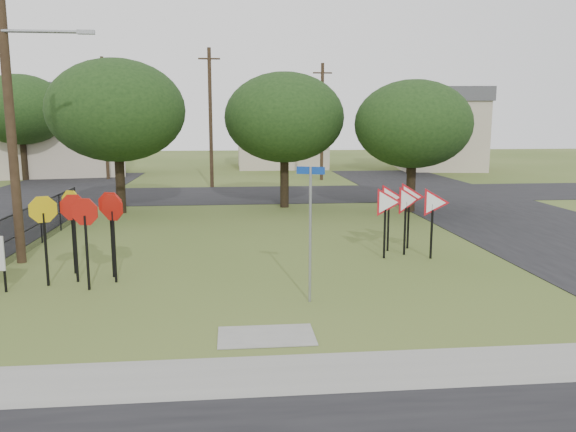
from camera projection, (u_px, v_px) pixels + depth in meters
name	position (u px, v px, depth m)	size (l,w,h in m)	color
ground	(261.00, 300.00, 13.97)	(140.00, 140.00, 0.00)	#425720
sidewalk	(273.00, 375.00, 9.85)	(30.00, 1.60, 0.02)	gray
planting_strip	(278.00, 410.00, 8.67)	(30.00, 0.80, 0.02)	#425720
street_right	(518.00, 221.00, 24.95)	(8.00, 50.00, 0.02)	black
street_far	(244.00, 195.00, 33.58)	(60.00, 8.00, 0.02)	black
curb_pad	(266.00, 336.00, 11.61)	(2.00, 1.20, 0.02)	gray
street_name_sign	(310.00, 226.00, 13.55)	(0.65, 0.27, 3.34)	gray
stop_sign_cluster	(83.00, 217.00, 15.28)	(2.45, 2.02, 2.47)	black
yield_sign_cluster	(404.00, 203.00, 18.48)	(2.51, 1.89, 2.35)	black
utility_pole_main	(10.00, 94.00, 16.79)	(3.55, 0.33, 10.00)	#38281A
far_pole_a	(211.00, 117.00, 36.53)	(1.40, 0.24, 9.00)	#38281A
far_pole_b	(322.00, 121.00, 41.28)	(1.40, 0.24, 8.50)	#38281A
far_pole_c	(105.00, 118.00, 41.64)	(1.40, 0.24, 9.00)	#38281A
fence_run	(30.00, 228.00, 19.22)	(0.05, 11.55, 1.50)	black
house_left	(66.00, 130.00, 45.33)	(10.58, 8.88, 7.20)	#BDAF98
house_mid	(281.00, 134.00, 53.06)	(8.40, 8.40, 6.20)	#BDAF98
house_right	(440.00, 129.00, 50.42)	(8.30, 8.30, 7.20)	#BDAF98
tree_near_left	(117.00, 111.00, 26.29)	(6.40, 6.40, 7.27)	black
tree_near_mid	(284.00, 118.00, 28.11)	(6.00, 6.00, 6.80)	black
tree_near_right	(413.00, 124.00, 26.79)	(5.60, 5.60, 6.33)	black
tree_far_left	(20.00, 110.00, 40.96)	(6.80, 6.80, 7.73)	black
tree_far_right	(411.00, 119.00, 45.95)	(6.00, 6.00, 6.80)	black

